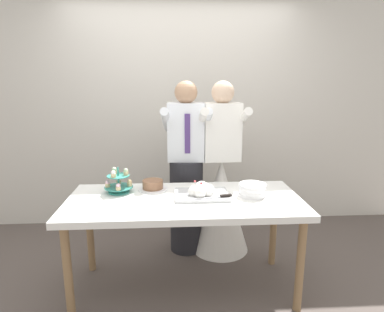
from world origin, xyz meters
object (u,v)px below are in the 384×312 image
at_px(plate_stack, 252,190).
at_px(person_bride, 221,194).
at_px(dessert_table, 184,207).
at_px(cupcake_stand, 119,183).
at_px(main_cake_tray, 202,192).
at_px(round_cake, 153,185).
at_px(person_groom, 186,178).

xyz_separation_m(plate_stack, person_bride, (-0.16, 0.60, -0.24)).
height_order(plate_stack, person_bride, person_bride).
xyz_separation_m(dessert_table, person_bride, (0.38, 0.63, -0.12)).
relative_size(cupcake_stand, main_cake_tray, 0.53).
xyz_separation_m(round_cake, person_bride, (0.63, 0.40, -0.23)).
height_order(main_cake_tray, round_cake, main_cake_tray).
distance_m(round_cake, person_groom, 0.52).
xyz_separation_m(main_cake_tray, person_bride, (0.24, 0.60, -0.23)).
bearing_deg(main_cake_tray, plate_stack, -1.07).
xyz_separation_m(dessert_table, round_cake, (-0.25, 0.23, 0.11)).
bearing_deg(person_groom, cupcake_stand, -140.31).
bearing_deg(round_cake, main_cake_tray, -26.38).
bearing_deg(main_cake_tray, cupcake_stand, 167.88).
bearing_deg(main_cake_tray, person_bride, 67.95).
bearing_deg(plate_stack, main_cake_tray, 178.93).
bearing_deg(plate_stack, cupcake_stand, 171.96).
bearing_deg(dessert_table, cupcake_stand, 161.47).
bearing_deg(cupcake_stand, main_cake_tray, -12.12).
height_order(dessert_table, person_groom, person_groom).
bearing_deg(person_bride, plate_stack, -75.58).
height_order(main_cake_tray, person_bride, person_bride).
distance_m(dessert_table, person_groom, 0.65).
height_order(cupcake_stand, main_cake_tray, cupcake_stand).
bearing_deg(round_cake, cupcake_stand, -169.20).
relative_size(main_cake_tray, plate_stack, 2.00).
height_order(person_groom, person_bride, same).
relative_size(plate_stack, person_groom, 0.13).
bearing_deg(cupcake_stand, person_groom, 39.69).
distance_m(main_cake_tray, plate_stack, 0.40).
relative_size(dessert_table, person_groom, 1.08).
bearing_deg(plate_stack, person_bride, 104.42).
height_order(dessert_table, cupcake_stand, cupcake_stand).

